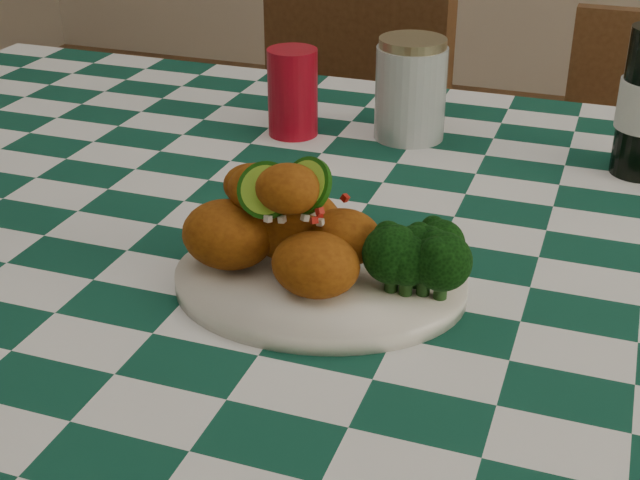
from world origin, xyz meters
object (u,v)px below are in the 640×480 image
(fried_chicken_pile, at_px, (294,219))
(red_tumbler, at_px, (293,92))
(plate, at_px, (320,282))
(wooden_chair_left, at_px, (301,194))
(mason_jar, at_px, (411,89))
(ketchup_bottle, at_px, (413,86))

(fried_chicken_pile, height_order, red_tumbler, fried_chicken_pile)
(plate, xyz_separation_m, red_tumbler, (-0.18, 0.39, 0.05))
(plate, relative_size, wooden_chair_left, 0.30)
(mason_jar, bearing_deg, ketchup_bottle, 97.45)
(fried_chicken_pile, relative_size, mason_jar, 1.25)
(mason_jar, height_order, wooden_chair_left, wooden_chair_left)
(plate, height_order, ketchup_bottle, ketchup_bottle)
(plate, distance_m, fried_chicken_pile, 0.07)
(red_tumbler, xyz_separation_m, wooden_chair_left, (-0.16, 0.45, -0.37))
(plate, relative_size, fried_chicken_pile, 1.64)
(plate, bearing_deg, ketchup_bottle, 93.36)
(wooden_chair_left, bearing_deg, mason_jar, -38.03)
(ketchup_bottle, bearing_deg, plate, -86.64)
(ketchup_bottle, relative_size, wooden_chair_left, 0.14)
(plate, relative_size, red_tumbler, 2.36)
(fried_chicken_pile, distance_m, wooden_chair_left, 0.97)
(mason_jar, bearing_deg, plate, -86.91)
(red_tumbler, distance_m, mason_jar, 0.16)
(plate, bearing_deg, mason_jar, 93.09)
(mason_jar, bearing_deg, wooden_chair_left, 127.65)
(mason_jar, xyz_separation_m, wooden_chair_left, (-0.32, 0.41, -0.38))
(red_tumbler, distance_m, wooden_chair_left, 0.61)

